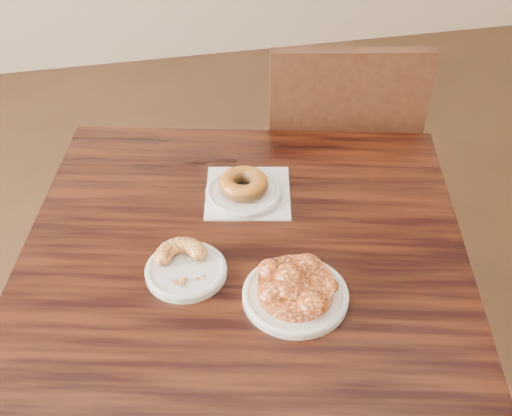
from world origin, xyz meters
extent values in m
cube|color=black|center=(0.11, 0.24, 0.38)|extent=(0.98, 0.98, 0.75)
cube|color=silver|center=(0.15, 0.40, 0.75)|extent=(0.20, 0.20, 0.00)
cylinder|color=white|center=(0.14, 0.39, 0.76)|extent=(0.15, 0.15, 0.01)
cylinder|color=silver|center=(0.00, 0.21, 0.76)|extent=(0.14, 0.14, 0.01)
cylinder|color=white|center=(0.17, 0.11, 0.76)|extent=(0.18, 0.18, 0.01)
torus|color=#905515|center=(0.14, 0.39, 0.78)|extent=(0.10, 0.10, 0.03)
camera|label=1|loc=(-0.04, -0.58, 1.56)|focal=45.00mm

